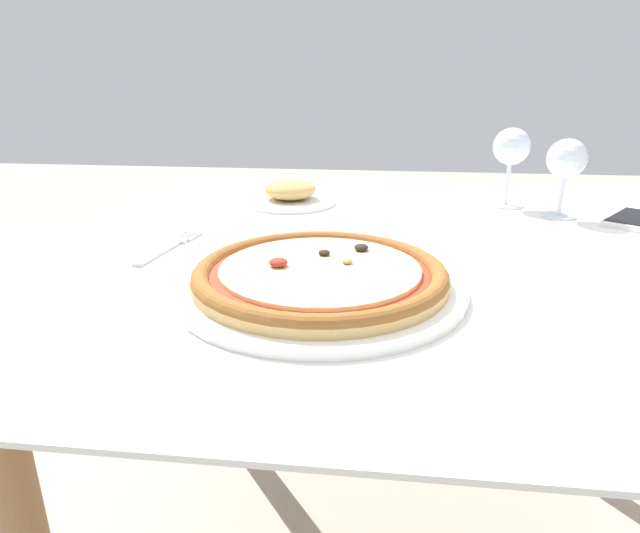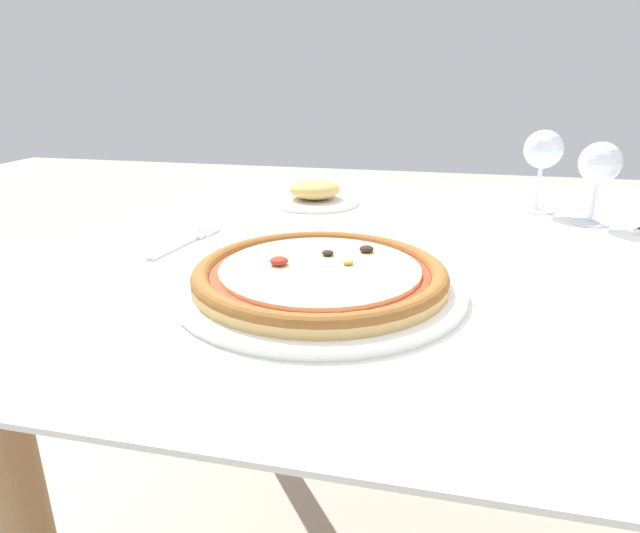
% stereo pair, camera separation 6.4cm
% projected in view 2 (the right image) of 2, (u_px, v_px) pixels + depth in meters
% --- Properties ---
extents(dining_table, '(1.11, 1.04, 0.73)m').
position_uv_depth(dining_table, '(437.00, 302.00, 0.85)').
color(dining_table, '#997047').
rests_on(dining_table, ground_plane).
extents(pizza_plate, '(0.35, 0.35, 0.04)m').
position_uv_depth(pizza_plate, '(320.00, 277.00, 0.64)').
color(pizza_plate, white).
rests_on(pizza_plate, dining_table).
extents(fork, '(0.05, 0.17, 0.00)m').
position_uv_depth(fork, '(186.00, 242.00, 0.83)').
color(fork, silver).
rests_on(fork, dining_table).
extents(wine_glass_far_left, '(0.07, 0.07, 0.15)m').
position_uv_depth(wine_glass_far_left, '(543.00, 153.00, 0.99)').
color(wine_glass_far_left, silver).
rests_on(wine_glass_far_left, dining_table).
extents(wine_glass_far_right, '(0.07, 0.07, 0.14)m').
position_uv_depth(wine_glass_far_right, '(600.00, 166.00, 0.90)').
color(wine_glass_far_right, silver).
rests_on(wine_glass_far_right, dining_table).
extents(side_plate, '(0.18, 0.18, 0.05)m').
position_uv_depth(side_plate, '(315.00, 194.00, 1.08)').
color(side_plate, white).
rests_on(side_plate, dining_table).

